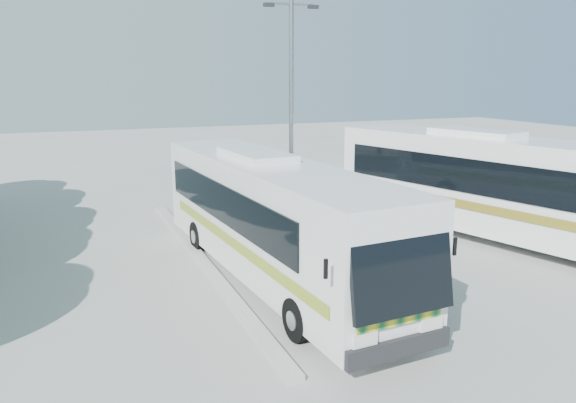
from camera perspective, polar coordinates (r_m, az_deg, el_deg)
name	(u,v)px	position (r m, az deg, el deg)	size (l,w,h in m)	color
ground	(289,273)	(17.59, 0.14, -7.25)	(100.00, 100.00, 0.00)	#A6A6A0
kerb_divider	(202,260)	(18.72, -8.77, -5.91)	(0.40, 16.00, 0.15)	#B2B2AD
coach_main	(271,216)	(16.63, -1.75, -1.46)	(3.52, 12.89, 3.53)	silver
coach_adjacent	(500,185)	(21.98, 20.71, 1.60)	(6.50, 13.85, 3.79)	white
lamppost	(291,106)	(21.70, 0.33, 9.63)	(2.14, 0.23, 8.76)	gray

